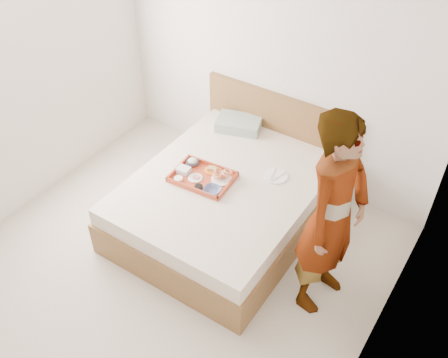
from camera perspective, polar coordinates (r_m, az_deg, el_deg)
ground at (r=4.55m, az=-7.99°, el=-11.79°), size 3.50×4.00×0.01m
wall_back at (r=4.98m, az=5.77°, el=13.26°), size 3.50×0.01×2.60m
wall_right at (r=3.00m, az=16.54°, el=-11.01°), size 0.01×4.00×2.60m
bed at (r=4.83m, az=0.16°, el=-2.61°), size 1.65×2.00×0.53m
headboard at (r=5.35m, az=5.92°, el=5.00°), size 1.65×0.06×0.95m
pillow at (r=5.30m, az=1.67°, el=6.23°), size 0.52×0.43×0.11m
tray at (r=4.66m, az=-2.42°, el=0.23°), size 0.58×0.44×0.05m
prawn_plate at (r=4.64m, az=-0.29°, el=-0.03°), size 0.21×0.21×0.01m
navy_bowl_big at (r=4.51m, az=-1.32°, el=-1.29°), size 0.17×0.17×0.04m
sauce_dish at (r=4.55m, az=-2.87°, el=-0.94°), size 0.09×0.09×0.03m
meat_plate at (r=4.66m, az=-3.26°, el=0.11°), size 0.15×0.15×0.01m
bread_plate at (r=4.74m, az=-1.44°, el=0.97°), size 0.14×0.14×0.01m
salad_bowl at (r=4.82m, az=-3.56°, el=1.85°), size 0.13×0.13×0.04m
plastic_tub at (r=4.73m, az=-4.56°, el=1.01°), size 0.12×0.10×0.05m
cheese_round at (r=4.65m, az=-5.14°, el=-0.00°), size 0.09×0.09×0.03m
dinner_plate at (r=4.72m, az=5.85°, el=0.31°), size 0.24×0.24×0.01m
person at (r=3.86m, az=12.12°, el=-4.22°), size 0.52×0.71×1.82m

